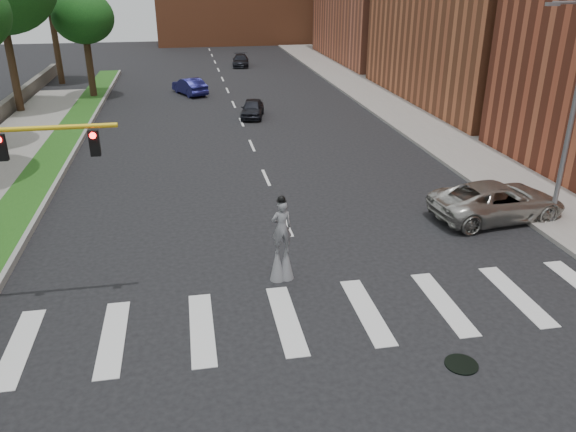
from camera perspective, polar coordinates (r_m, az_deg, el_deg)
The scene contains 12 objects.
ground_plane at distance 16.94m, azimuth 4.82°, elevation -11.86°, with size 160.00×160.00×0.00m, color black.
grass_median at distance 35.49m, azimuth -22.55°, elevation 5.87°, with size 2.00×60.00×0.25m, color #1E4F16.
median_curb at distance 35.27m, azimuth -20.89°, elevation 6.06°, with size 0.20×60.00×0.28m, color gray.
sidewalk_right at distance 42.75m, azimuth 12.56°, elevation 9.81°, with size 5.00×90.00×0.18m, color gray.
manhole at distance 16.42m, azimuth 17.20°, elevation -14.21°, with size 0.90×0.90×0.04m, color black.
streetlight at distance 24.77m, azimuth 26.84°, elevation 9.63°, with size 2.05×0.20×9.00m.
stilt_performer at distance 19.03m, azimuth -0.65°, elevation -3.05°, with size 0.84×0.56×3.10m.
suv_crossing at distance 25.64m, azimuth 20.50°, elevation 1.44°, with size 2.67×5.79×1.61m, color #AEACA4.
car_near at distance 41.97m, azimuth -3.64°, elevation 10.86°, with size 1.53×3.81×1.30m, color black.
car_mid at distance 50.82m, azimuth -9.97°, elevation 12.86°, with size 1.53×4.39×1.45m, color navy.
car_far at distance 66.34m, azimuth -4.83°, elevation 15.46°, with size 1.79×4.40×1.28m, color black.
tree_6 at distance 50.48m, azimuth -20.08°, elevation 18.35°, with size 4.86×4.86×8.57m.
Camera 1 is at (-3.86, -13.29, 9.77)m, focal length 35.00 mm.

